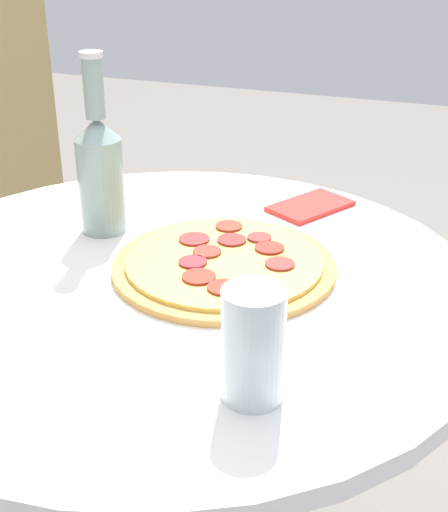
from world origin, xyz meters
TOP-DOWN VIEW (x-y plane):
  - table at (0.00, 0.00)m, footprint 0.82×0.82m
  - pizza at (0.04, -0.06)m, footprint 0.30×0.30m
  - beer_bottle at (0.10, 0.15)m, footprint 0.07×0.07m
  - drinking_glass at (-0.21, -0.18)m, footprint 0.06×0.06m
  - napkin at (0.29, -0.12)m, footprint 0.15×0.13m

SIDE VIEW (x-z plane):
  - table at x=0.00m, z-range 0.20..0.92m
  - napkin at x=0.29m, z-range 0.72..0.73m
  - pizza at x=0.04m, z-range 0.72..0.74m
  - drinking_glass at x=-0.21m, z-range 0.72..0.84m
  - beer_bottle at x=0.10m, z-range 0.69..0.95m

